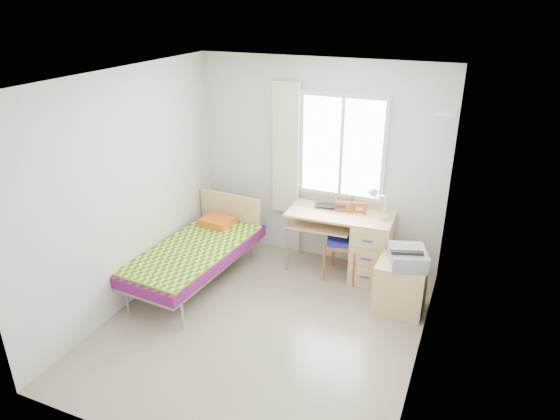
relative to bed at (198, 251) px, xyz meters
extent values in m
plane|color=#BCAD93|center=(1.12, -0.55, -0.40)|extent=(3.50, 3.50, 0.00)
plane|color=white|center=(1.12, -0.55, 2.20)|extent=(3.50, 3.50, 0.00)
plane|color=silver|center=(1.12, 1.20, 0.90)|extent=(3.20, 0.00, 3.20)
plane|color=silver|center=(-0.48, -0.55, 0.90)|extent=(0.00, 3.50, 3.50)
plane|color=silver|center=(2.72, -0.55, 0.90)|extent=(0.00, 3.50, 3.50)
cube|color=white|center=(1.42, 1.18, 1.15)|extent=(1.10, 0.04, 1.30)
cube|color=white|center=(1.42, 1.17, 1.15)|extent=(1.00, 0.02, 1.20)
cube|color=white|center=(1.42, 1.16, 1.15)|extent=(0.04, 0.02, 1.20)
cube|color=white|center=(0.70, 1.13, 1.05)|extent=(0.35, 0.05, 1.70)
cube|color=white|center=(2.61, 0.85, 1.75)|extent=(0.20, 0.32, 0.03)
cube|color=#979A9F|center=(0.00, -0.07, -0.08)|extent=(1.01, 1.96, 0.06)
cube|color=red|center=(0.00, -0.07, 0.00)|extent=(1.05, 1.99, 0.13)
cube|color=yellow|center=(0.00, -0.09, 0.07)|extent=(1.02, 1.87, 0.03)
cube|color=tan|center=(0.00, 0.85, 0.17)|extent=(0.92, 0.12, 0.52)
cube|color=orange|center=(-0.05, 0.58, 0.13)|extent=(0.41, 0.35, 0.10)
cylinder|color=#979A9F|center=(-0.36, -0.92, -0.25)|extent=(0.04, 0.04, 0.30)
cylinder|color=#979A9F|center=(0.36, 0.78, -0.25)|extent=(0.04, 0.04, 0.30)
cube|color=tan|center=(1.52, 0.88, 0.39)|extent=(1.31, 0.64, 0.03)
cube|color=tan|center=(1.94, 0.88, -0.02)|extent=(0.47, 0.59, 0.77)
cube|color=tan|center=(1.28, 0.88, 0.22)|extent=(0.81, 0.58, 0.02)
cylinder|color=#979A9F|center=(0.92, 0.63, -0.02)|extent=(0.03, 0.03, 0.77)
cylinder|color=#979A9F|center=(0.92, 1.12, -0.02)|extent=(0.03, 0.03, 0.77)
cube|color=#A15E1F|center=(1.61, 0.77, 0.07)|extent=(0.51, 0.51, 0.04)
cube|color=navy|center=(1.61, 0.77, 0.10)|extent=(0.48, 0.48, 0.04)
cube|color=#A15E1F|center=(1.61, 0.96, 0.36)|extent=(0.37, 0.12, 0.42)
cylinder|color=#A15E1F|center=(1.43, 0.58, -0.17)|extent=(0.03, 0.03, 0.47)
cylinder|color=#A15E1F|center=(1.80, 0.96, 0.08)|extent=(0.04, 0.04, 0.96)
cube|color=tan|center=(2.40, 0.33, -0.11)|extent=(0.53, 0.48, 0.58)
cube|color=tan|center=(2.13, 0.33, 0.02)|extent=(0.01, 0.44, 0.21)
cube|color=tan|center=(2.13, 0.33, -0.22)|extent=(0.01, 0.44, 0.21)
cube|color=#929599|center=(2.44, 0.31, 0.27)|extent=(0.49, 0.53, 0.18)
cube|color=black|center=(2.44, 0.31, 0.36)|extent=(0.39, 0.43, 0.02)
imported|color=black|center=(1.37, 0.95, 0.42)|extent=(0.43, 0.32, 0.03)
cylinder|color=orange|center=(1.63, 0.99, 0.46)|extent=(0.11, 0.11, 0.11)
cylinder|color=white|center=(2.04, 0.94, 0.42)|extent=(0.10, 0.10, 0.03)
cylinder|color=white|center=(2.04, 0.94, 0.57)|extent=(0.02, 0.12, 0.28)
cylinder|color=white|center=(2.02, 0.86, 0.72)|extent=(0.13, 0.25, 0.12)
cone|color=white|center=(1.94, 0.76, 0.75)|extent=(0.15, 0.16, 0.13)
imported|color=gray|center=(1.34, 0.88, 0.19)|extent=(0.24, 0.29, 0.02)
camera|label=1|loc=(3.00, -4.55, 2.87)|focal=32.00mm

